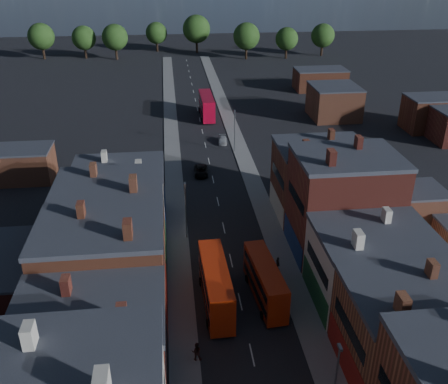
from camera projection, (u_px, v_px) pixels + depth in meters
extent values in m
cube|color=gray|center=(174.00, 176.00, 84.39)|extent=(3.00, 200.00, 0.12)
cube|color=gray|center=(250.00, 173.00, 85.71)|extent=(3.00, 200.00, 0.12)
cube|color=maroon|center=(446.00, 353.00, 39.15)|extent=(12.00, 80.00, 12.84)
cube|color=slate|center=(340.00, 347.00, 37.56)|extent=(0.25, 0.70, 0.25)
cylinder|color=slate|center=(186.00, 212.00, 64.98)|extent=(0.16, 0.16, 8.00)
cube|color=slate|center=(185.00, 184.00, 63.20)|extent=(0.25, 0.70, 0.25)
cylinder|color=slate|center=(235.00, 132.00, 92.72)|extent=(0.16, 0.16, 8.00)
cube|color=slate|center=(235.00, 111.00, 90.94)|extent=(0.25, 0.70, 0.25)
cube|color=#BA270A|center=(216.00, 285.00, 53.26)|extent=(2.91, 11.32, 4.50)
cube|color=black|center=(216.00, 291.00, 53.65)|extent=(2.94, 10.42, 0.92)
cube|color=black|center=(216.00, 277.00, 52.78)|extent=(2.94, 10.42, 0.92)
cylinder|color=black|center=(208.00, 324.00, 50.84)|extent=(0.34, 1.03, 1.02)
cylinder|color=black|center=(233.00, 322.00, 51.17)|extent=(0.34, 1.03, 1.02)
cylinder|color=black|center=(201.00, 282.00, 57.21)|extent=(0.34, 1.03, 1.02)
cylinder|color=black|center=(223.00, 280.00, 57.54)|extent=(0.34, 1.03, 1.02)
cube|color=#AC2509|center=(265.00, 281.00, 54.31)|extent=(3.23, 10.37, 4.08)
cube|color=black|center=(265.00, 287.00, 54.66)|extent=(3.21, 9.56, 0.83)
cube|color=black|center=(265.00, 274.00, 53.87)|extent=(3.21, 9.56, 0.83)
cylinder|color=black|center=(262.00, 316.00, 52.08)|extent=(0.36, 0.95, 0.93)
cylinder|color=black|center=(283.00, 313.00, 52.50)|extent=(0.36, 0.95, 0.93)
cylinder|color=black|center=(247.00, 279.00, 57.80)|extent=(0.36, 0.95, 0.93)
cylinder|color=black|center=(266.00, 276.00, 58.22)|extent=(0.36, 0.95, 0.93)
cube|color=#A90721|center=(207.00, 106.00, 112.14)|extent=(2.80, 11.73, 4.68)
cube|color=black|center=(207.00, 110.00, 112.55)|extent=(2.85, 10.80, 0.96)
cube|color=black|center=(207.00, 101.00, 111.65)|extent=(2.85, 10.80, 0.96)
cylinder|color=black|center=(202.00, 120.00, 109.64)|extent=(0.33, 1.07, 1.06)
cylinder|color=black|center=(214.00, 120.00, 109.94)|extent=(0.33, 1.07, 1.06)
cylinder|color=black|center=(200.00, 110.00, 116.29)|extent=(0.33, 1.07, 1.06)
cylinder|color=black|center=(211.00, 110.00, 116.59)|extent=(0.33, 1.07, 1.06)
imported|color=black|center=(201.00, 171.00, 84.79)|extent=(2.45, 4.99, 1.36)
imported|color=#BCBCBC|center=(223.00, 140.00, 98.38)|extent=(2.00, 4.18, 1.17)
imported|color=#3A1B17|center=(196.00, 351.00, 46.63)|extent=(1.00, 0.62, 1.96)
imported|color=#57504B|center=(278.00, 264.00, 59.60)|extent=(0.65, 1.11, 1.79)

